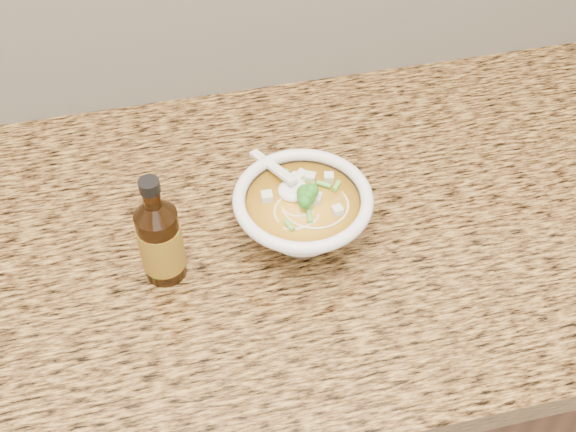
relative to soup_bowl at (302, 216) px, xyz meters
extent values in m
cube|color=#321E0F|center=(-0.12, 0.03, -0.51)|extent=(4.00, 0.65, 0.86)
cube|color=#A07A3A|center=(-0.12, 0.03, -0.06)|extent=(4.00, 0.68, 0.04)
cylinder|color=white|center=(0.00, 0.00, -0.04)|extent=(0.08, 0.08, 0.01)
torus|color=white|center=(0.00, 0.00, 0.03)|extent=(0.19, 0.19, 0.02)
torus|color=beige|center=(0.00, -0.02, 0.03)|extent=(0.10, 0.10, 0.00)
torus|color=beige|center=(-0.01, -0.01, 0.02)|extent=(0.09, 0.09, 0.00)
torus|color=beige|center=(-0.02, 0.01, 0.02)|extent=(0.11, 0.11, 0.00)
torus|color=beige|center=(0.00, -0.01, 0.02)|extent=(0.10, 0.10, 0.00)
torus|color=beige|center=(-0.01, 0.00, 0.02)|extent=(0.09, 0.09, 0.00)
torus|color=beige|center=(0.00, -0.01, 0.02)|extent=(0.09, 0.09, 0.00)
torus|color=beige|center=(0.00, 0.00, 0.02)|extent=(0.12, 0.12, 0.00)
torus|color=beige|center=(0.00, -0.01, 0.02)|extent=(0.07, 0.07, 0.00)
cube|color=silver|center=(0.01, -0.03, 0.03)|extent=(0.02, 0.02, 0.01)
cube|color=silver|center=(-0.01, -0.05, 0.03)|extent=(0.02, 0.02, 0.01)
cube|color=silver|center=(0.04, 0.00, 0.03)|extent=(0.02, 0.02, 0.01)
cube|color=silver|center=(0.03, -0.01, 0.03)|extent=(0.02, 0.02, 0.02)
cube|color=silver|center=(-0.03, 0.00, 0.03)|extent=(0.02, 0.02, 0.01)
cube|color=silver|center=(0.03, 0.04, 0.03)|extent=(0.02, 0.02, 0.01)
cube|color=silver|center=(0.01, -0.01, 0.03)|extent=(0.02, 0.02, 0.01)
cube|color=silver|center=(0.01, -0.01, 0.03)|extent=(0.02, 0.02, 0.02)
ellipsoid|color=#196014|center=(0.00, -0.01, 0.04)|extent=(0.03, 0.03, 0.03)
cylinder|color=#67B947|center=(0.01, -0.03, 0.03)|extent=(0.02, 0.02, 0.01)
cylinder|color=#67B947|center=(-0.01, -0.02, 0.03)|extent=(0.02, 0.02, 0.01)
cylinder|color=#67B947|center=(-0.03, 0.03, 0.03)|extent=(0.02, 0.02, 0.01)
cylinder|color=#67B947|center=(0.05, 0.02, 0.03)|extent=(0.02, 0.02, 0.01)
cylinder|color=#67B947|center=(-0.05, 0.02, 0.03)|extent=(0.02, 0.01, 0.01)
cylinder|color=#67B947|center=(0.00, -0.03, 0.03)|extent=(0.02, 0.01, 0.01)
cylinder|color=#67B947|center=(-0.03, -0.01, 0.03)|extent=(0.01, 0.02, 0.01)
cylinder|color=#67B947|center=(-0.04, -0.04, 0.03)|extent=(0.02, 0.02, 0.01)
ellipsoid|color=white|center=(-0.01, 0.02, 0.03)|extent=(0.04, 0.04, 0.02)
cube|color=white|center=(-0.03, 0.06, 0.04)|extent=(0.05, 0.10, 0.03)
cylinder|color=black|center=(-0.19, -0.02, 0.01)|extent=(0.06, 0.06, 0.11)
cylinder|color=black|center=(-0.19, -0.02, 0.10)|extent=(0.02, 0.02, 0.02)
cylinder|color=black|center=(-0.19, -0.02, 0.12)|extent=(0.03, 0.03, 0.02)
cylinder|color=red|center=(-0.19, -0.02, 0.01)|extent=(0.06, 0.06, 0.07)
camera|label=1|loc=(-0.16, -0.63, 0.72)|focal=45.00mm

